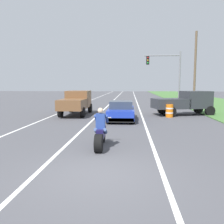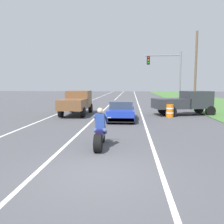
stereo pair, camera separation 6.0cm
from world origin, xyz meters
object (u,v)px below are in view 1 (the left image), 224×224
at_px(construction_barrel_mid, 161,106).
at_px(construction_barrel_nearest, 169,111).
at_px(motorcycle_with_rider, 101,134).
at_px(traffic_light_mast_near, 169,71).
at_px(pickup_truck_right_shoulder_dark_grey, 185,102).
at_px(sports_car_blue, 121,111).
at_px(pickup_truck_left_lane_brown, 76,102).

bearing_deg(construction_barrel_mid, construction_barrel_nearest, -86.80).
xyz_separation_m(motorcycle_with_rider, traffic_light_mast_near, (5.26, 17.08, 3.36)).
distance_m(pickup_truck_right_shoulder_dark_grey, traffic_light_mast_near, 6.92).
bearing_deg(sports_car_blue, pickup_truck_left_lane_brown, 145.26).
bearing_deg(traffic_light_mast_near, construction_barrel_nearest, -97.87).
relative_size(pickup_truck_right_shoulder_dark_grey, traffic_light_mast_near, 0.86).
height_order(motorcycle_with_rider, construction_barrel_mid, motorcycle_with_rider).
distance_m(traffic_light_mast_near, construction_barrel_mid, 5.58).
distance_m(motorcycle_with_rider, sports_car_blue, 7.59).
distance_m(sports_car_blue, construction_barrel_nearest, 4.07).
relative_size(sports_car_blue, pickup_truck_right_shoulder_dark_grey, 0.84).
bearing_deg(traffic_light_mast_near, motorcycle_with_rider, -107.13).
bearing_deg(traffic_light_mast_near, sports_car_blue, -116.47).
xyz_separation_m(pickup_truck_right_shoulder_dark_grey, construction_barrel_nearest, (-1.49, -1.45, -0.60)).
distance_m(sports_car_blue, pickup_truck_right_shoulder_dark_grey, 6.09).
bearing_deg(pickup_truck_left_lane_brown, sports_car_blue, -34.74).
height_order(motorcycle_with_rider, traffic_light_mast_near, traffic_light_mast_near).
xyz_separation_m(sports_car_blue, traffic_light_mast_near, (4.73, 9.51, 3.32)).
distance_m(pickup_truck_left_lane_brown, pickup_truck_right_shoulder_dark_grey, 9.03).
distance_m(sports_car_blue, construction_barrel_mid, 6.34).
relative_size(sports_car_blue, traffic_light_mast_near, 0.72).
bearing_deg(construction_barrel_nearest, pickup_truck_right_shoulder_dark_grey, 44.27).
xyz_separation_m(motorcycle_with_rider, pickup_truck_right_shoulder_dark_grey, (5.68, 10.78, 0.51)).
height_order(pickup_truck_left_lane_brown, construction_barrel_mid, pickup_truck_left_lane_brown).
height_order(motorcycle_with_rider, pickup_truck_left_lane_brown, pickup_truck_left_lane_brown).
relative_size(motorcycle_with_rider, traffic_light_mast_near, 0.37).
height_order(pickup_truck_right_shoulder_dark_grey, construction_barrel_nearest, pickup_truck_right_shoulder_dark_grey).
bearing_deg(pickup_truck_left_lane_brown, construction_barrel_nearest, -6.96).
bearing_deg(motorcycle_with_rider, pickup_truck_left_lane_brown, 108.03).
height_order(motorcycle_with_rider, sports_car_blue, motorcycle_with_rider).
relative_size(traffic_light_mast_near, construction_barrel_nearest, 6.00).
relative_size(pickup_truck_right_shoulder_dark_grey, construction_barrel_mid, 5.14).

